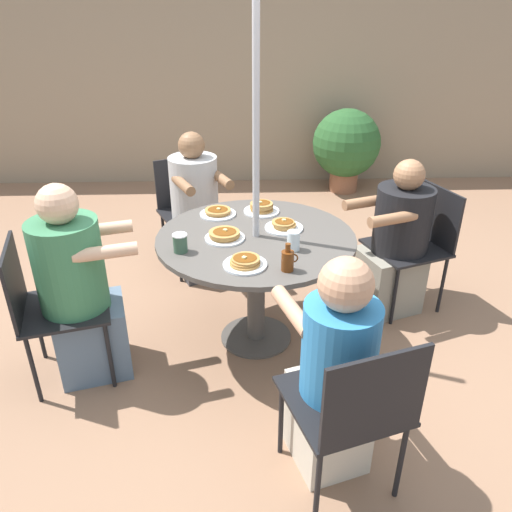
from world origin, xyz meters
name	(u,v)px	position (x,y,z in m)	size (l,w,h in m)	color
ground_plane	(256,337)	(0.00, 0.00, 0.00)	(12.00, 12.00, 0.00)	#8C664C
back_fence	(245,94)	(0.00, 3.15, 0.99)	(10.00, 0.06, 1.99)	gray
patio_table	(256,254)	(0.00, 0.00, 0.61)	(1.17, 1.17, 0.73)	#4C4742
umbrella_pole	(256,184)	(0.00, 0.00, 1.05)	(0.04, 0.04, 2.10)	#ADADB2
patio_chair_north	(189,205)	(-0.49, 1.08, 0.50)	(0.61, 0.61, 0.85)	black
diner_north	(197,212)	(-0.42, 0.92, 0.50)	(0.52, 0.59, 1.11)	#3D3D42
patio_chair_east	(47,303)	(-1.14, -0.31, 0.50)	(0.56, 0.56, 0.85)	black
diner_east	(80,293)	(-0.98, -0.27, 0.52)	(0.57, 0.47, 1.16)	slate
patio_chair_south	(353,405)	(0.35, -1.13, 0.50)	(0.58, 0.58, 0.85)	black
diner_south	(334,376)	(0.30, -0.97, 0.51)	(0.45, 0.56, 1.09)	beige
patio_chair_west	(417,239)	(1.12, 0.40, 0.50)	(0.59, 0.59, 0.85)	black
diner_west	(395,246)	(0.95, 0.34, 0.48)	(0.59, 0.51, 1.07)	gray
pancake_plate_a	(262,208)	(0.05, 0.36, 0.76)	(0.23, 0.23, 0.08)	white
pancake_plate_b	(225,235)	(-0.18, -0.04, 0.75)	(0.23, 0.23, 0.06)	white
pancake_plate_c	(218,212)	(-0.23, 0.32, 0.75)	(0.23, 0.23, 0.05)	white
pancake_plate_d	(284,226)	(0.17, 0.09, 0.75)	(0.23, 0.23, 0.06)	white
pancake_plate_e	(245,262)	(-0.07, -0.36, 0.75)	(0.23, 0.23, 0.06)	white
syrup_bottle	(288,260)	(0.14, -0.42, 0.79)	(0.09, 0.07, 0.15)	#602D0F
coffee_cup	(180,243)	(-0.42, -0.19, 0.78)	(0.08, 0.08, 0.10)	#33513D
drinking_glass_a	(293,241)	(0.20, -0.19, 0.78)	(0.07, 0.07, 0.11)	silver
potted_shrub	(346,145)	(1.09, 2.74, 0.52)	(0.74, 0.74, 0.91)	brown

